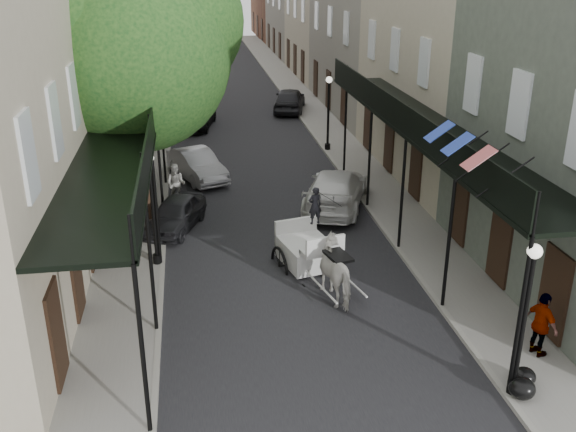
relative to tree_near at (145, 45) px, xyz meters
name	(u,v)px	position (x,y,z in m)	size (l,w,h in m)	color
ground	(318,362)	(4.20, -10.18, -6.49)	(140.00, 140.00, 0.00)	gray
road	(244,144)	(4.20, 9.82, -6.48)	(8.00, 90.00, 0.01)	black
sidewalk_left	(149,147)	(-0.80, 9.82, -6.43)	(2.20, 90.00, 0.12)	gray
sidewalk_right	(336,139)	(9.20, 9.82, -6.43)	(2.20, 90.00, 0.12)	gray
building_row_left	(91,26)	(-4.40, 19.82, -1.24)	(5.00, 80.00, 10.50)	#ABA088
building_row_right	(357,22)	(12.80, 19.82, -1.24)	(5.00, 80.00, 10.50)	gray
gallery_left	(127,138)	(-0.59, -3.20, -2.44)	(2.20, 18.05, 4.88)	black
gallery_right	(420,126)	(8.99, -3.20, -2.44)	(2.20, 18.05, 4.88)	black
tree_near	(145,45)	(0.00, 0.00, 0.00)	(7.31, 6.80, 9.63)	#382619
tree_far	(158,24)	(-0.05, 14.00, -0.65)	(6.45, 6.00, 8.61)	#382619
lamppost_right_near	(524,319)	(8.30, -12.18, -4.44)	(0.32, 0.32, 3.71)	black
lamppost_left	(153,207)	(0.10, -4.18, -4.44)	(0.32, 0.32, 3.71)	black
lamppost_right_far	(328,112)	(8.30, 7.82, -4.44)	(0.32, 0.32, 3.71)	black
horse	(339,271)	(5.42, -7.09, -5.62)	(0.94, 2.05, 1.74)	silver
carriage	(302,229)	(4.79, -4.46, -5.36)	(2.14, 2.82, 2.90)	black
pedestrian_walking	(176,184)	(0.70, 1.51, -5.66)	(0.81, 0.63, 1.66)	#A2A199
pedestrian_sidewalk_left	(134,148)	(-1.29, 6.60, -5.52)	(1.10, 0.63, 1.70)	gray
pedestrian_sidewalk_right	(542,325)	(9.61, -10.85, -5.52)	(1.00, 0.42, 1.70)	gray
car_left_near	(176,214)	(0.68, -1.18, -5.89)	(1.42, 3.52, 1.20)	black
car_left_mid	(197,165)	(1.60, 4.43, -5.82)	(1.41, 4.04, 1.33)	#A9A9AE
car_left_far	(193,117)	(1.60, 13.82, -5.85)	(2.11, 4.57, 1.27)	black
car_right_near	(336,189)	(6.95, 0.08, -5.73)	(2.12, 5.23, 1.52)	silver
car_right_far	(290,100)	(7.80, 17.13, -5.72)	(1.82, 4.52, 1.54)	black
trash_bags	(523,384)	(8.51, -12.20, -6.13)	(0.85, 1.00, 0.50)	black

